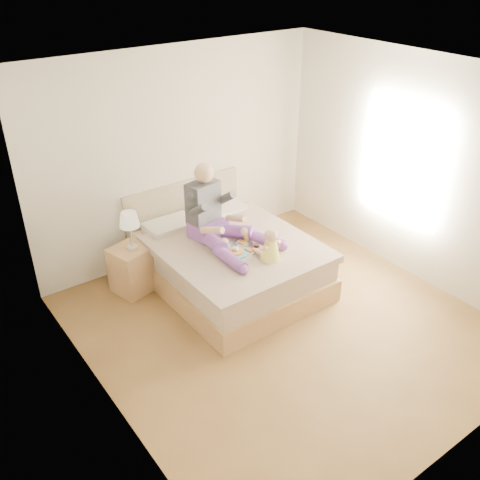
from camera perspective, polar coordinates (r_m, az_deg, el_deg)
room at (r=5.28m, az=5.88°, el=4.32°), size 4.02×4.22×2.71m
bed at (r=6.54m, az=-1.43°, el=-2.05°), size 1.70×2.18×1.00m
nightstand at (r=6.54m, az=-11.31°, el=-3.00°), size 0.56×0.52×0.58m
lamp at (r=6.18m, az=-11.73°, el=1.93°), size 0.23×0.23×0.48m
adult at (r=6.25m, az=-2.62°, el=2.31°), size 0.81×1.20×0.95m
tray at (r=6.13m, az=0.05°, el=-0.88°), size 0.55×0.49×0.13m
baby at (r=5.92m, az=3.23°, el=-0.73°), size 0.25×0.34×0.37m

